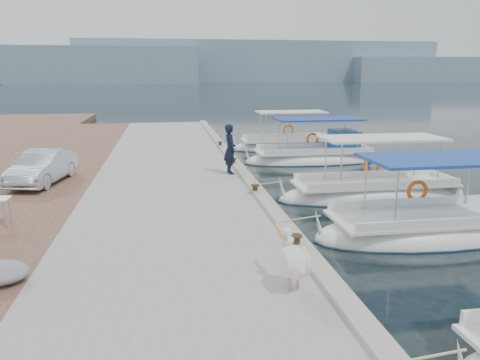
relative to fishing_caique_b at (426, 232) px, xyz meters
name	(u,v)px	position (x,y,z in m)	size (l,w,h in m)	color
ground	(275,221)	(-3.86, 1.95, -0.12)	(400.00, 400.00, 0.00)	black
concrete_quay	(173,181)	(-6.86, 6.95, 0.13)	(6.00, 40.00, 0.50)	gray
quay_curb	(242,171)	(-4.08, 6.95, 0.44)	(0.44, 40.00, 0.12)	#9E9A8C
cobblestone_strip	(41,185)	(-11.86, 6.95, 0.13)	(4.00, 40.00, 0.50)	brown
distant_hills	(237,65)	(25.75, 203.44, 7.49)	(330.00, 60.00, 18.00)	#738AA0
fishing_caique_b	(426,232)	(0.00, 0.00, 0.00)	(6.54, 2.49, 2.83)	white
fishing_caique_c	(374,195)	(0.31, 4.06, 0.00)	(7.17, 2.13, 2.83)	white
fishing_caique_d	(315,158)	(0.41, 11.20, 0.07)	(7.14, 2.42, 2.83)	white
fishing_caique_e	(288,147)	(0.07, 15.42, 0.00)	(6.69, 2.21, 2.83)	white
mooring_bollards	(255,188)	(-4.21, 3.45, 0.57)	(0.28, 20.28, 0.33)	black
pelican	(293,260)	(-4.83, -3.55, 0.94)	(0.56, 1.41, 1.09)	tan
fisherman	(230,149)	(-4.59, 6.80, 1.36)	(0.72, 0.47, 1.98)	black
parked_car	(43,167)	(-11.57, 6.22, 0.97)	(1.27, 3.63, 1.20)	#ABB7C3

